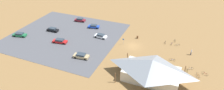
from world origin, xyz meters
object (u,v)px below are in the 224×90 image
object	(u,v)px
bicycle_yellow_edge_south	(187,71)
car_maroon_aisle_side	(80,20)
car_tan_far_end	(81,56)
car_white_end_stall	(101,36)
car_green_second_row	(20,35)
car_black_back_corner	(53,30)
bicycle_teal_yard_left	(175,40)
bicycle_blue_yard_center	(172,60)
lot_sign	(123,41)
bicycle_white_by_bin	(191,69)
bicycle_silver_lone_west	(177,45)
bike_pavilion	(152,69)
bicycle_orange_yard_front	(198,75)
car_blue_near_entry	(94,26)
trash_bin	(137,37)
visitor_by_pavilion	(191,52)
bicycle_black_front_row	(165,42)
bicycle_purple_yard_right	(172,44)
bicycle_red_mid_cluster	(205,74)
car_red_mid_lot	(60,41)

from	to	relation	value
bicycle_yellow_edge_south	car_maroon_aisle_side	bearing A→B (deg)	-22.62
car_tan_far_end	car_white_end_stall	size ratio (longest dim) A/B	1.08
car_green_second_row	car_white_end_stall	bearing A→B (deg)	-159.64
car_maroon_aisle_side	car_black_back_corner	distance (m)	12.52
bicycle_teal_yard_left	bicycle_blue_yard_center	bearing A→B (deg)	93.34
bicycle_teal_yard_left	car_black_back_corner	bearing A→B (deg)	12.49
car_green_second_row	lot_sign	bearing A→B (deg)	-166.28
bicycle_white_by_bin	car_tan_far_end	world-z (taller)	car_tan_far_end
lot_sign	bicycle_silver_lone_west	xyz separation A→B (m)	(-16.57, -5.82, -1.06)
car_white_end_stall	bike_pavilion	bearing A→B (deg)	144.77
bicycle_white_by_bin	bicycle_orange_yard_front	size ratio (longest dim) A/B	0.95
bike_pavilion	bicycle_orange_yard_front	world-z (taller)	bike_pavilion
bicycle_white_by_bin	car_blue_near_entry	xyz separation A→B (m)	(35.78, -12.98, 0.35)
trash_bin	car_white_end_stall	distance (m)	12.75
bicycle_white_by_bin	car_white_end_stall	size ratio (longest dim) A/B	0.33
bicycle_blue_yard_center	car_green_second_row	size ratio (longest dim) A/B	0.35
bicycle_yellow_edge_south	bicycle_silver_lone_west	bearing A→B (deg)	-73.50
bicycle_orange_yard_front	car_tan_far_end	bearing A→B (deg)	7.24
bike_pavilion	visitor_by_pavilion	size ratio (longest dim) A/B	8.64
bicycle_black_front_row	bicycle_purple_yard_right	bearing A→B (deg)	176.56
trash_bin	car_maroon_aisle_side	bearing A→B (deg)	-10.71
trash_bin	car_white_end_stall	world-z (taller)	car_white_end_stall
lot_sign	bicycle_silver_lone_west	bearing A→B (deg)	-160.66
bicycle_silver_lone_west	car_green_second_row	xyz separation A→B (m)	(52.04, 14.47, 0.38)
bicycle_red_mid_cluster	car_maroon_aisle_side	world-z (taller)	car_maroon_aisle_side
car_maroon_aisle_side	car_white_end_stall	bearing A→B (deg)	145.72
bicycle_silver_lone_west	trash_bin	bearing A→B (deg)	0.39
bicycle_blue_yard_center	bicycle_white_by_bin	bearing A→B (deg)	155.51
bicycle_silver_lone_west	car_white_end_stall	distance (m)	25.72
bicycle_silver_lone_west	car_maroon_aisle_side	world-z (taller)	car_maroon_aisle_side
bicycle_teal_yard_left	car_maroon_aisle_side	world-z (taller)	car_maroon_aisle_side
car_green_second_row	car_tan_far_end	size ratio (longest dim) A/B	1.03
car_black_back_corner	bicycle_purple_yard_right	bearing A→B (deg)	-170.59
bicycle_orange_yard_front	car_red_mid_lot	xyz separation A→B (m)	(42.98, -0.91, 0.34)
car_maroon_aisle_side	bicycle_black_front_row	bearing A→B (deg)	172.72
car_blue_near_entry	car_black_back_corner	distance (m)	15.16
car_green_second_row	car_maroon_aisle_side	world-z (taller)	car_maroon_aisle_side
trash_bin	bicycle_purple_yard_right	xyz separation A→B (m)	(-11.55, -0.23, -0.09)
bike_pavilion	bicycle_purple_yard_right	size ratio (longest dim) A/B	9.68
bicycle_blue_yard_center	car_red_mid_lot	world-z (taller)	car_red_mid_lot
lot_sign	car_maroon_aisle_side	world-z (taller)	lot_sign
bicycle_orange_yard_front	bicycle_yellow_edge_south	bearing A→B (deg)	-13.71
bike_pavilion	bicycle_purple_yard_right	distance (m)	19.78
lot_sign	bicycle_white_by_bin	xyz separation A→B (m)	(-21.28, 5.70, -1.05)
car_maroon_aisle_side	bicycle_white_by_bin	bearing A→B (deg)	159.57
bicycle_red_mid_cluster	car_green_second_row	distance (m)	60.36
lot_sign	bicycle_yellow_edge_south	bearing A→B (deg)	160.39
car_red_mid_lot	bicycle_black_front_row	bearing A→B (deg)	-157.97
bicycle_black_front_row	bicycle_yellow_edge_south	xyz separation A→B (m)	(-7.77, 13.37, 0.03)
car_white_end_stall	bicycle_silver_lone_west	bearing A→B (deg)	-169.80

